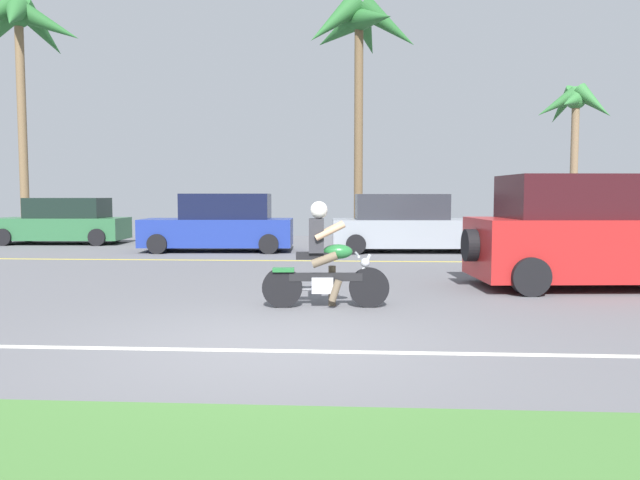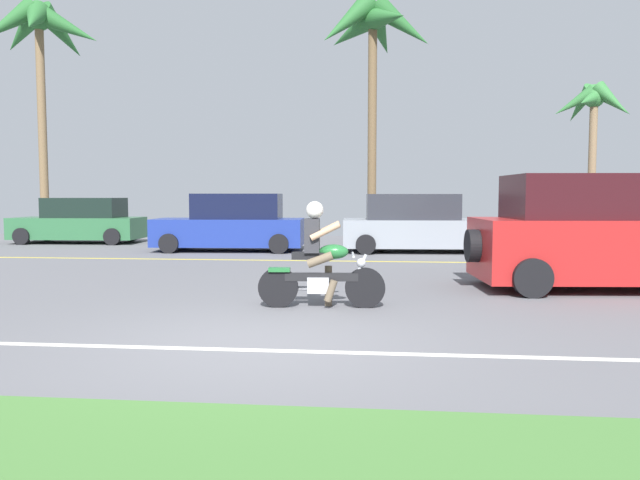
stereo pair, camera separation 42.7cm
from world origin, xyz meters
TOP-DOWN VIEW (x-y plane):
  - ground at (0.00, 3.00)m, footprint 56.00×30.00m
  - lane_line_near at (0.00, -0.37)m, footprint 50.40×0.12m
  - lane_line_far at (0.00, 8.54)m, footprint 50.40×0.12m
  - motorcyclist at (0.44, 2.19)m, footprint 1.86×0.61m
  - suv_nearby at (5.26, 4.47)m, footprint 4.88×2.42m
  - parked_car_0 at (-9.03, 13.44)m, footprint 4.35×2.06m
  - parked_car_1 at (-3.10, 11.03)m, footprint 4.44×2.04m
  - parked_car_2 at (2.36, 11.29)m, footprint 4.58×2.19m
  - parked_car_3 at (7.89, 12.72)m, footprint 3.81×2.15m
  - palm_tree_0 at (-11.97, 16.36)m, footprint 4.67×4.67m
  - palm_tree_1 at (8.70, 16.11)m, footprint 2.88×2.74m
  - palm_tree_2 at (0.96, 15.44)m, footprint 4.26×4.42m

SIDE VIEW (x-z plane):
  - ground at x=0.00m, z-range -0.04..0.00m
  - lane_line_near at x=0.00m, z-range 0.00..0.01m
  - lane_line_far at x=0.00m, z-range 0.00..0.01m
  - motorcyclist at x=0.44m, z-range -0.12..1.44m
  - parked_car_0 at x=-9.03m, z-range -0.05..1.50m
  - parked_car_3 at x=7.89m, z-range -0.06..1.57m
  - parked_car_2 at x=2.36m, z-range -0.06..1.62m
  - parked_car_1 at x=-3.10m, z-range -0.06..1.63m
  - suv_nearby at x=5.26m, z-range -0.03..1.97m
  - palm_tree_1 at x=8.70m, z-range 1.84..7.45m
  - palm_tree_2 at x=0.96m, z-range 2.98..11.61m
  - palm_tree_0 at x=-11.97m, z-range 3.21..12.43m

